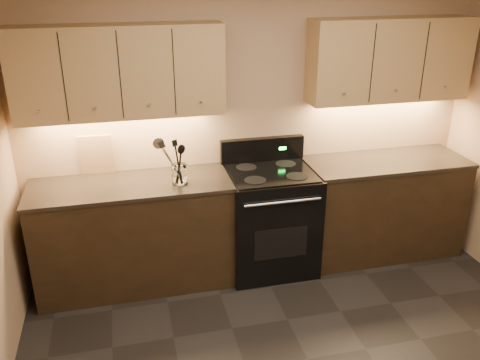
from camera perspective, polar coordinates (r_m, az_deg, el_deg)
The scene contains 13 objects.
wall_back at distance 4.48m, azimuth 1.43°, elevation 6.76°, with size 4.00×0.04×2.60m, color tan.
counter_left at distance 4.38m, azimuth -11.76°, elevation -5.97°, with size 1.62×0.62×0.93m.
counter_right at distance 4.95m, azimuth 15.59°, elevation -2.86°, with size 1.46×0.62×0.93m.
stove at distance 4.52m, azimuth 3.35°, elevation -4.34°, with size 0.76×0.68×1.14m.
upper_cab_left at distance 4.07m, azimuth -13.39°, elevation 11.75°, with size 1.60×0.30×0.70m, color tan.
upper_cab_right at distance 4.68m, azimuth 16.48°, elevation 12.83°, with size 1.44×0.30×0.70m, color tan.
outlet_plate at distance 4.39m, azimuth -15.22°, elevation 3.13°, with size 0.09×0.01×0.12m, color #B2B5BA.
utensil_crock at distance 4.10m, azimuth -6.79°, elevation 0.60°, with size 0.16×0.16×0.16m.
cutting_board at distance 4.38m, azimuth -15.83°, elevation 2.75°, with size 0.27×0.02×0.35m, color tan.
black_spoon at distance 4.07m, azimuth -7.11°, elevation 2.18°, with size 0.06×0.06×0.34m, color black, non-canonical shape.
black_turner at distance 4.04m, azimuth -6.71°, elevation 2.17°, with size 0.08×0.08×0.36m, color black, non-canonical shape.
steel_spatula at distance 4.05m, azimuth -6.64°, elevation 2.42°, with size 0.08×0.08×0.39m, color silver, non-canonical shape.
steel_skimmer at distance 4.04m, azimuth -6.49°, elevation 2.45°, with size 0.09×0.09×0.40m, color silver, non-canonical shape.
Camera 1 is at (-1.11, -2.15, 2.55)m, focal length 38.00 mm.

